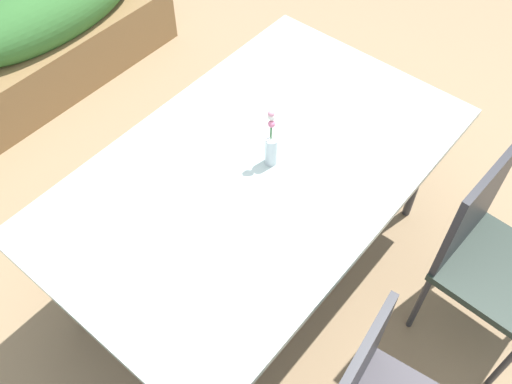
# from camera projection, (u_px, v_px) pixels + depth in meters

# --- Properties ---
(ground_plane) EXTENTS (12.00, 12.00, 0.00)m
(ground_plane) POSITION_uv_depth(u_px,v_px,m) (258.00, 284.00, 2.92)
(ground_plane) COLOR #9E7F5B
(dining_table) EXTENTS (1.85, 1.14, 0.78)m
(dining_table) POSITION_uv_depth(u_px,v_px,m) (256.00, 174.00, 2.41)
(dining_table) COLOR #B2C6C1
(dining_table) RESTS_ON ground
(chair_near_right) EXTENTS (0.49, 0.49, 0.99)m
(chair_near_right) POSITION_uv_depth(u_px,v_px,m) (490.00, 251.00, 2.38)
(chair_near_right) COLOR #243029
(chair_near_right) RESTS_ON ground
(flower_vase) EXTENTS (0.05, 0.05, 0.28)m
(flower_vase) POSITION_uv_depth(u_px,v_px,m) (271.00, 145.00, 2.31)
(flower_vase) COLOR silver
(flower_vase) RESTS_ON dining_table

